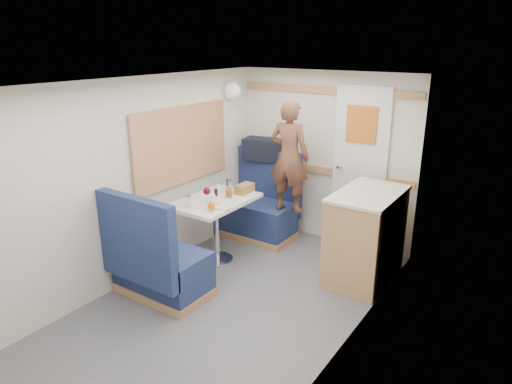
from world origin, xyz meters
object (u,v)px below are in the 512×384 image
Objects in this scene: dome_light at (232,91)px; tray at (219,203)px; dinette_table at (215,213)px; beer_glass at (229,194)px; salt_grinder at (213,199)px; tumbler_left at (187,201)px; bread_loaf at (244,188)px; galley_counter at (365,235)px; wine_glass at (207,192)px; cheese_block at (215,203)px; tumbler_right at (228,193)px; duffel_bag at (266,149)px; orange_fruit at (211,206)px; pepper_grinder at (216,193)px; bench_far at (260,212)px; tumbler_mid at (229,184)px; bench_near at (158,267)px; person at (289,157)px.

dome_light reaches higher than tray.
dinette_table is 9.13× the size of beer_glass.
salt_grinder reaches higher than tray.
bread_loaf is at bearing 72.54° from tumbler_left.
galley_counter reaches higher than wine_glass.
cheese_block is 0.92× the size of beer_glass.
tumbler_right reaches higher than bread_loaf.
duffel_bag is 1.33m from cheese_block.
tumbler_left is (-0.21, -0.24, 0.05)m from tray.
dome_light reaches higher than galley_counter.
dome_light reaches higher than orange_fruit.
pepper_grinder is at bearing -146.13° from tumbler_right.
orange_fruit is (0.20, -1.16, 0.47)m from bench_far.
bench_far is 0.88m from tumbler_right.
tumbler_right is (0.08, 0.13, 0.20)m from dinette_table.
bread_loaf is at bearing 82.46° from salt_grinder.
tray is 0.22m from pepper_grinder.
tray is at bearing -90.03° from bread_loaf.
tumbler_mid reaches higher than bread_loaf.
wine_glass is at bearing -96.96° from duffel_bag.
salt_grinder is at bearing -57.57° from dinette_table.
bench_far is at bearing -83.81° from duffel_bag.
salt_grinder reaches higher than orange_fruit.
dinette_table is 5.48× the size of wine_glass.
bench_near is 2.28m from dome_light.
tray is at bearing -82.26° from bench_far.
bench_far is 10.42× the size of beer_glass.
wine_glass is at bearing -114.32° from beer_glass.
tumbler_left is at bearing -124.90° from salt_grinder.
cheese_block is at bearing -80.48° from tumbler_right.
cheese_block is at bearing -53.89° from pepper_grinder.
bench_far is at bearing 98.67° from beer_glass.
cheese_block is at bearing -62.77° from dome_light.
orange_fruit is 0.28m from tumbler_left.
tumbler_mid is at bearing 91.00° from tumbler_left.
bench_far is at bearing -17.04° from person.
bench_far is at bearing 99.64° from orange_fruit.
person is at bearing -44.41° from duffel_bag.
tumbler_left is 0.50× the size of bread_loaf.
bread_loaf is (0.13, 0.36, 0.20)m from dinette_table.
bench_far reaches higher than tray.
tray is 0.08m from salt_grinder.
tumbler_left is (-0.09, -1.19, 0.48)m from bench_far.
salt_grinder is 0.47m from bread_loaf.
tray is (0.21, -1.21, -0.30)m from duffel_bag.
tumbler_mid is at bearing 102.38° from pepper_grinder.
duffel_bag reaches higher than tray.
bench_near is at bearing -90.00° from dinette_table.
duffel_bag is 0.84m from bread_loaf.
galley_counter is 1.54m from cheese_block.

